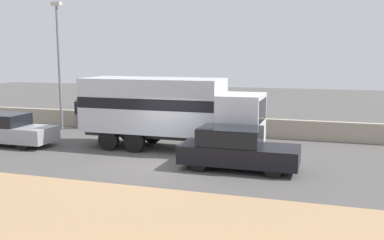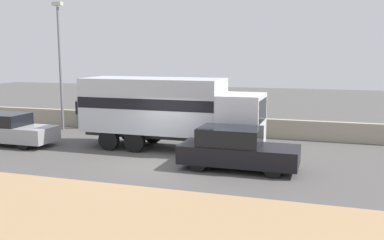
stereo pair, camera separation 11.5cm
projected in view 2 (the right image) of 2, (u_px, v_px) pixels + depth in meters
The scene contains 8 objects.
ground_plane at pixel (158, 164), 16.77m from camera, with size 80.00×80.00×0.00m, color #514F4C.
dirt_shoulder_foreground at pixel (72, 218), 11.17m from camera, with size 60.00×6.00×0.04m.
stone_wall_backdrop at pixel (205, 125), 23.04m from camera, with size 60.00×0.35×0.98m.
street_lamp at pixel (60, 57), 23.87m from camera, with size 0.56×0.28×7.10m.
box_truck at pixel (168, 108), 19.18m from camera, with size 8.13×2.48×3.20m.
car_hatchback at pixel (236, 149), 15.92m from camera, with size 4.39×1.78×1.57m.
car_sedan_second at pixel (7, 129), 20.30m from camera, with size 4.55×1.70×1.49m.
pedestrian at pixel (79, 112), 24.73m from camera, with size 0.39×0.39×1.80m.
Camera 2 is at (6.25, -15.12, 4.26)m, focal length 40.00 mm.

